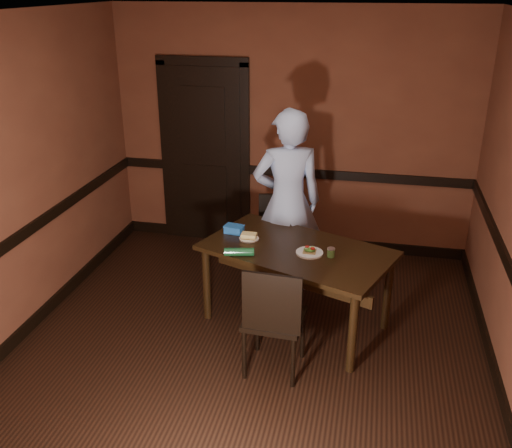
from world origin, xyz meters
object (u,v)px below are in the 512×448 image
at_px(cheese_saucer, 249,237).
at_px(chair_near, 275,316).
at_px(sandwich_plate, 310,252).
at_px(sauce_jar, 331,252).
at_px(person, 287,203).
at_px(dining_table, 296,286).
at_px(food_tub, 234,229).
at_px(chair_far, 273,243).

bearing_deg(cheese_saucer, chair_near, -64.25).
height_order(sandwich_plate, sauce_jar, sauce_jar).
bearing_deg(sandwich_plate, chair_near, -106.98).
bearing_deg(sauce_jar, chair_near, -122.03).
xyz_separation_m(person, cheese_saucer, (-0.26, -0.55, -0.15)).
relative_size(sauce_jar, cheese_saucer, 0.44).
bearing_deg(cheese_saucer, sauce_jar, -15.04).
xyz_separation_m(sandwich_plate, cheese_saucer, (-0.57, 0.18, 0.01)).
height_order(dining_table, chair_near, chair_near).
xyz_separation_m(dining_table, food_tub, (-0.62, 0.21, 0.41)).
distance_m(dining_table, person, 0.87).
relative_size(chair_far, cheese_saucer, 5.14).
relative_size(chair_far, person, 0.50).
distance_m(dining_table, sandwich_plate, 0.42).
height_order(dining_table, food_tub, food_tub).
distance_m(person, food_tub, 0.62).
distance_m(sandwich_plate, food_tub, 0.79).
bearing_deg(chair_near, chair_far, -75.62).
distance_m(sandwich_plate, cheese_saucer, 0.60).
bearing_deg(chair_far, person, -24.40).
bearing_deg(sauce_jar, cheese_saucer, 164.96).
bearing_deg(chair_near, food_tub, -55.42).
xyz_separation_m(person, sauce_jar, (0.50, -0.75, -0.13)).
distance_m(dining_table, sauce_jar, 0.52).
height_order(person, sauce_jar, person).
bearing_deg(person, chair_far, -32.01).
bearing_deg(dining_table, person, 127.83).
xyz_separation_m(sandwich_plate, food_tub, (-0.74, 0.29, 0.02)).
distance_m(sandwich_plate, sauce_jar, 0.19).
distance_m(chair_far, person, 0.49).
height_order(dining_table, person, person).
distance_m(dining_table, cheese_saucer, 0.61).
height_order(chair_far, food_tub, chair_far).
xyz_separation_m(chair_far, cheese_saucer, (-0.11, -0.58, 0.32)).
bearing_deg(sandwich_plate, chair_far, 120.92).
bearing_deg(person, cheese_saucer, 46.77).
relative_size(chair_far, food_tub, 4.82).
distance_m(person, cheese_saucer, 0.62).
height_order(person, sandwich_plate, person).
bearing_deg(person, chair_near, 77.42).
bearing_deg(dining_table, sandwich_plate, -11.32).
height_order(chair_far, person, person).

